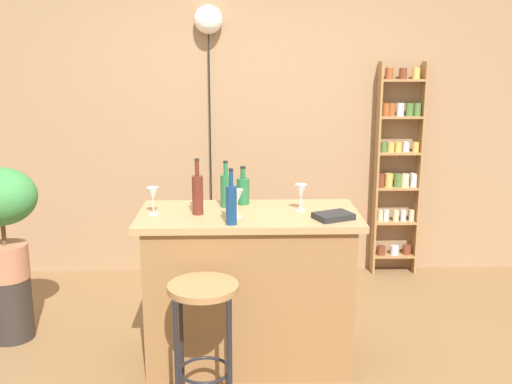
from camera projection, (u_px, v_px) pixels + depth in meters
The scene contains 16 objects.
ground at pixel (250, 384), 3.56m from camera, with size 12.00×12.00×0.00m, color brown.
back_wall at pixel (246, 111), 5.14m from camera, with size 6.40×0.10×2.80m, color #997551.
kitchen_counter at pixel (249, 287), 3.74m from camera, with size 1.32×0.64×0.95m.
bar_stool at pixel (204, 316), 3.19m from camera, with size 0.37×0.37×0.72m.
spice_shelf at pixel (398, 168), 5.14m from camera, with size 0.38×0.14×1.81m.
plant_stool at pixel (11, 308), 4.08m from camera, with size 0.28×0.28×0.43m, color #2D2823.
potted_plant at pixel (1, 210), 3.92m from camera, with size 0.47×0.42×0.74m.
bottle_spirits_clear at pixel (231, 203), 3.37m from camera, with size 0.06×0.06×0.32m.
bottle_vinegar at pixel (198, 193), 3.57m from camera, with size 0.07×0.07×0.33m.
bottle_wine_red at pixel (226, 190), 3.75m from camera, with size 0.07×0.07×0.29m.
bottle_sauce_amber at pixel (243, 190), 3.81m from camera, with size 0.08×0.08×0.24m.
wine_glass_left at pixel (153, 195), 3.57m from camera, with size 0.07×0.07×0.16m.
wine_glass_center at pixel (237, 197), 3.51m from camera, with size 0.07×0.07×0.16m.
wine_glass_right at pixel (301, 192), 3.65m from camera, with size 0.07×0.07×0.16m.
cookbook at pixel (333, 216), 3.49m from camera, with size 0.21×0.15×0.04m, color black.
pendant_globe_light at pixel (208, 23), 4.86m from camera, with size 0.23×0.23×2.25m.
Camera 1 is at (-0.05, -3.21, 1.91)m, focal length 42.75 mm.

